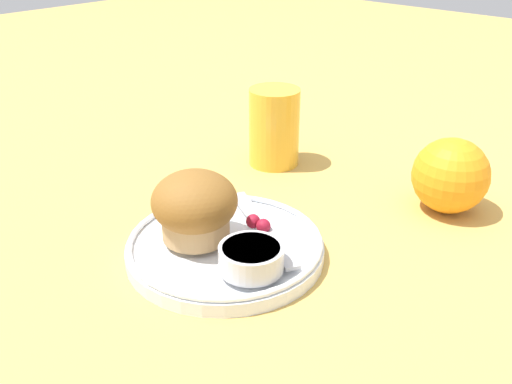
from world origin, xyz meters
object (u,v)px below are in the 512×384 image
object	(u,v)px
muffin	(195,207)
orange_fruit	(450,176)
juice_glass	(274,127)
butter_knife	(262,227)

from	to	relation	value
muffin	orange_fruit	bearing A→B (deg)	61.14
orange_fruit	muffin	bearing A→B (deg)	-118.86
muffin	juice_glass	size ratio (longest dim) A/B	0.81
juice_glass	butter_knife	bearing A→B (deg)	-52.14
butter_knife	juice_glass	bearing A→B (deg)	154.97
muffin	butter_knife	distance (m)	0.07
muffin	juice_glass	world-z (taller)	juice_glass
muffin	orange_fruit	world-z (taller)	muffin
butter_knife	juice_glass	size ratio (longest dim) A/B	1.42
muffin	butter_knife	world-z (taller)	muffin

